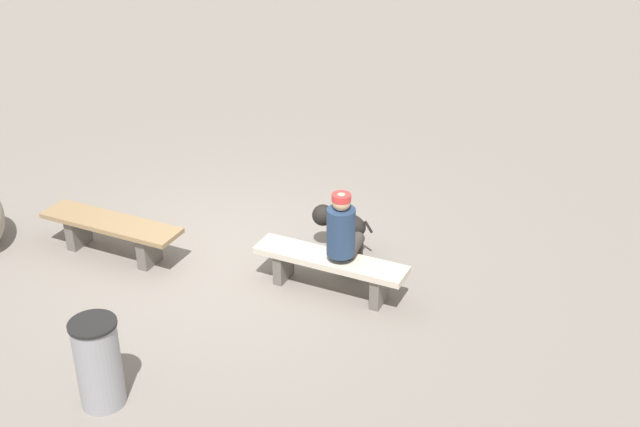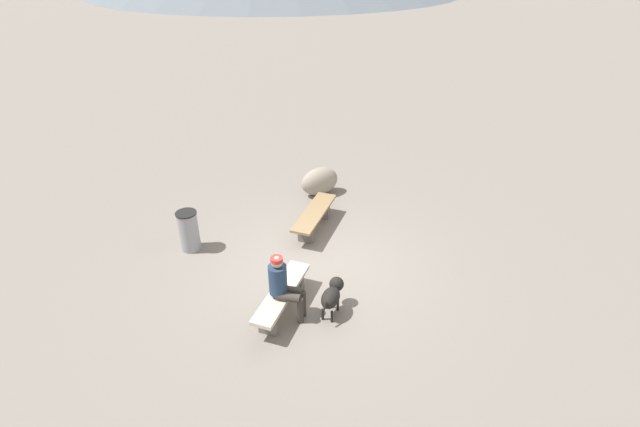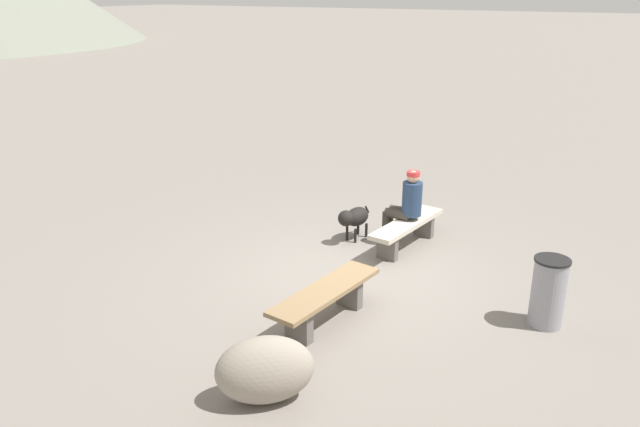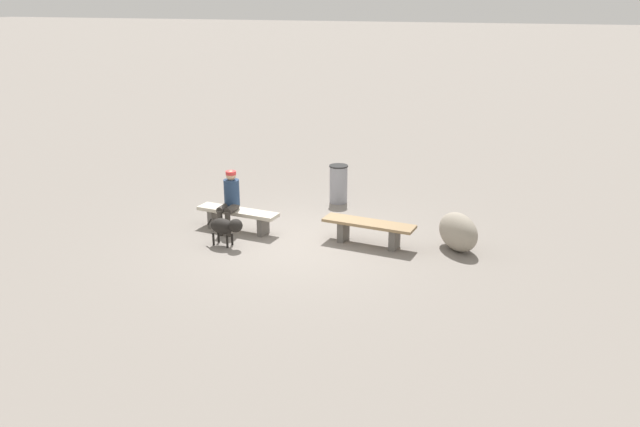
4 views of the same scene
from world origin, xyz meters
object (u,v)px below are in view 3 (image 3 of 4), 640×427
(bench_left, at_px, (325,298))
(bench_right, at_px, (407,228))
(trash_bin, at_px, (548,292))
(boulder, at_px, (265,370))
(dog, at_px, (354,217))
(seated_person, at_px, (406,202))

(bench_left, distance_m, bench_right, 2.73)
(trash_bin, height_order, boulder, trash_bin)
(bench_right, bearing_deg, boulder, -169.11)
(dog, bearing_deg, bench_right, 108.38)
(seated_person, bearing_deg, boulder, -174.80)
(bench_left, bearing_deg, bench_right, 8.06)
(dog, relative_size, boulder, 0.79)
(dog, height_order, trash_bin, trash_bin)
(bench_right, height_order, boulder, boulder)
(bench_right, relative_size, boulder, 1.78)
(seated_person, bearing_deg, bench_right, -147.67)
(trash_bin, distance_m, boulder, 3.67)
(bench_left, relative_size, dog, 2.33)
(bench_left, distance_m, seated_person, 2.88)
(seated_person, height_order, boulder, seated_person)
(bench_left, bearing_deg, boulder, -164.52)
(seated_person, height_order, trash_bin, seated_person)
(bench_left, distance_m, dog, 2.74)
(dog, distance_m, trash_bin, 3.54)
(bench_left, bearing_deg, seated_person, 9.55)
(bench_right, xyz_separation_m, dog, (-0.16, 0.87, 0.07))
(bench_right, bearing_deg, seated_person, 38.89)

